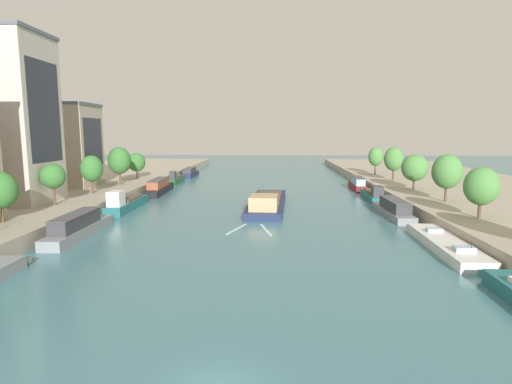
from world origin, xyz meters
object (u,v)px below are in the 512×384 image
Objects in this scene: moored_boat_left_upstream at (78,226)px; moored_boat_right_end at (358,184)px; moored_boat_left_second at (176,179)px; tree_right_midway at (447,172)px; tree_left_end_of_row at (53,176)px; tree_left_by_lamp at (137,162)px; barge_midriver at (267,202)px; tree_right_nearest at (376,157)px; moored_boat_left_far at (159,187)px; moored_boat_left_midway at (190,173)px; tree_left_second at (0,190)px; moored_boat_right_gap_after at (394,209)px; tree_left_past_mid at (92,169)px; tree_right_by_lamp at (415,168)px; tree_right_far at (394,159)px; moored_boat_right_midway at (445,244)px; tree_left_third at (119,160)px; moored_boat_left_lone at (126,203)px; moored_boat_right_lone at (373,195)px.

moored_boat_right_end is at bearing 45.56° from moored_boat_left_upstream.
moored_boat_left_second is 59.52m from tree_right_midway.
tree_left_end_of_row is 1.03× the size of tree_left_by_lamp.
tree_right_nearest reaches higher than barge_midriver.
tree_left_end_of_row is (-7.97, -24.16, 4.71)m from moored_boat_left_far.
moored_boat_left_midway is 23.58m from tree_left_by_lamp.
moored_boat_left_second is at bearing 79.16° from tree_left_end_of_row.
tree_left_second is 44.40m from tree_left_by_lamp.
moored_boat_left_far reaches higher than moored_boat_left_midway.
tree_left_by_lamp is at bearing 129.23° from moored_boat_left_far.
moored_boat_right_gap_after is 48.36m from tree_left_past_mid.
tree_right_nearest is (55.11, 44.75, 0.25)m from tree_left_end_of_row.
tree_right_by_lamp is 0.88× the size of tree_right_far.
tree_left_past_mid reaches higher than tree_left_second.
moored_boat_left_midway is 0.96× the size of moored_boat_right_gap_after.
moored_boat_right_gap_after is 48.07m from tree_left_end_of_row.
moored_boat_left_midway is (-0.16, 31.02, -0.18)m from moored_boat_left_far.
moored_boat_right_midway is at bearing -111.95° from tree_right_midway.
barge_midriver is 4.01× the size of tree_left_past_mid.
tree_left_third is 1.05× the size of tree_right_midway.
moored_boat_left_far is 2.49× the size of tree_right_by_lamp.
barge_midriver is 3.56× the size of tree_right_far.
tree_right_by_lamp is (25.89, 8.60, 4.85)m from barge_midriver.
tree_right_midway reaches higher than moored_boat_left_far.
tree_left_by_lamp is 0.86× the size of tree_right_nearest.
tree_right_far is at bearing -9.61° from moored_boat_left_second.
moored_boat_left_lone is 18.65m from tree_left_third.
tree_right_far is at bearing -1.51° from tree_left_by_lamp.
tree_right_nearest reaches higher than tree_left_by_lamp.
moored_boat_right_gap_after is 14.32m from moored_boat_right_lone.
moored_boat_left_upstream is at bearing -161.70° from moored_boat_right_gap_after.
barge_midriver is at bearing -125.95° from tree_right_nearest.
tree_right_nearest is at bearing -12.42° from moored_boat_left_midway.
barge_midriver is 2.05× the size of moored_boat_right_lone.
tree_left_second reaches higher than moored_boat_left_lone.
moored_boat_left_lone is 54.46m from tree_right_far.
tree_left_past_mid is 0.89× the size of tree_right_far.
tree_left_by_lamp is 61.79m from tree_right_midway.
moored_boat_left_lone is at bearing -166.64° from tree_right_by_lamp.
moored_boat_left_upstream reaches higher than moored_boat_right_end.
tree_right_by_lamp reaches higher than moored_boat_right_midway.
tree_left_end_of_row is at bearing -140.92° from tree_right_nearest.
tree_right_midway is at bearing 17.39° from moored_boat_left_upstream.
moored_boat_right_midway is at bearing -44.39° from tree_left_by_lamp.
moored_boat_left_midway is at bearing 149.29° from moored_boat_right_end.
moored_boat_left_upstream is 1.21× the size of moored_boat_right_lone.
moored_boat_right_lone is 28.52m from tree_right_nearest.
moored_boat_right_lone is 56.27m from tree_left_second.
tree_right_midway is at bearing -89.24° from tree_right_nearest.
moored_boat_right_end is at bearing 9.87° from moored_boat_left_far.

